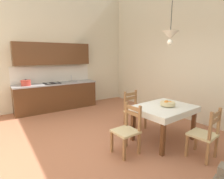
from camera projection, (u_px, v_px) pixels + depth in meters
ground_plane at (108, 143)px, 3.91m from camera, size 5.83×7.09×0.10m
wall_back at (55, 46)px, 6.21m from camera, size 5.83×0.12×4.21m
wall_right at (190, 44)px, 4.97m from camera, size 0.12×7.09×4.21m
kitchen_cabinetry at (56, 84)px, 6.08m from camera, size 2.66×0.63×2.20m
dining_table at (164, 112)px, 3.85m from camera, size 1.31×1.04×0.75m
dining_chair_tv_side at (127, 130)px, 3.37m from camera, size 0.44×0.44×0.93m
dining_chair_kitchen_side at (134, 111)px, 4.55m from camera, size 0.44×0.44×0.93m
dining_chair_camera_side at (205, 135)px, 3.19m from camera, size 0.47×0.47×0.93m
fruit_bowl at (168, 104)px, 3.82m from camera, size 0.30×0.30×0.12m
pendant_lamp at (170, 35)px, 3.49m from camera, size 0.32×0.32×0.81m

